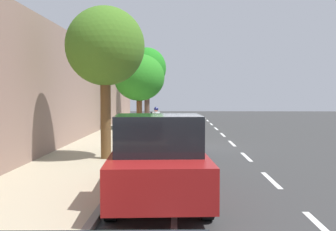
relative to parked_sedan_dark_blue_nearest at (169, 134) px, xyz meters
The scene contains 13 objects.
ground 1.80m from the parked_sedan_dark_blue_nearest, 106.38° to the right, with size 75.90×75.90×0.00m, color #363636.
sidewalk 3.35m from the parked_sedan_dark_blue_nearest, 28.54° to the right, with size 3.27×47.44×0.12m, color #B4A88B.
curb_edge 2.07m from the parked_sedan_dark_blue_nearest, 53.36° to the right, with size 0.16×47.44×0.12m, color gray.
lane_stripe_centre 3.22m from the parked_sedan_dark_blue_nearest, 159.78° to the right, with size 0.14×48.40×0.01m.
lane_stripe_bike_edge 1.76m from the parked_sedan_dark_blue_nearest, 101.05° to the right, with size 0.12×47.44×0.01m, color white.
building_facade 5.34m from the parked_sedan_dark_blue_nearest, 18.20° to the right, with size 0.50×47.44×5.17m, color gray.
parked_sedan_dark_blue_nearest is the anchor object (origin of this frame).
parked_pickup_red_second 7.38m from the parked_sedan_dark_blue_nearest, 89.34° to the left, with size 2.31×5.42×1.95m.
bicycle_at_curb 6.65m from the parked_sedan_dark_blue_nearest, 83.95° to the right, with size 1.58×0.88×0.79m.
cyclist_with_backpack 7.13m from the parked_sedan_dark_blue_nearest, 82.59° to the right, with size 0.53×0.55×1.62m.
street_tree_near_cyclist 17.16m from the parked_sedan_dark_blue_nearest, 82.65° to the right, with size 3.06×3.06×5.93m.
street_tree_mid_block 10.64m from the parked_sedan_dark_blue_nearest, 77.98° to the right, with size 3.26×3.26×4.80m.
street_tree_far_end 4.50m from the parked_sedan_dark_blue_nearest, 46.77° to the left, with size 2.72×2.72×5.26m.
Camera 1 is at (0.08, 18.21, 2.39)m, focal length 44.51 mm.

